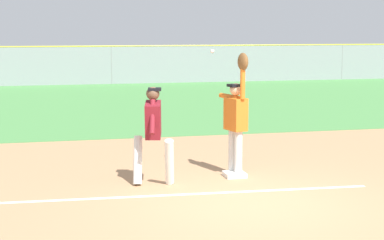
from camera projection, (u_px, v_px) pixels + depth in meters
name	position (u px, v px, depth m)	size (l,w,h in m)	color
ground_plane	(251.00, 204.00, 9.83)	(71.85, 71.85, 0.00)	tan
outfield_grass	(133.00, 102.00, 23.26)	(48.39, 15.32, 0.01)	#4C8C47
chalk_foul_line	(7.00, 203.00, 9.90)	(12.00, 0.10, 0.01)	white
first_base	(235.00, 174.00, 11.65)	(0.38, 0.38, 0.08)	white
fielder	(236.00, 116.00, 11.59)	(0.37, 0.89, 2.28)	silver
runner	(153.00, 129.00, 10.90)	(0.75, 0.84, 1.72)	white
baseball	(212.00, 51.00, 11.72)	(0.07, 0.07, 0.07)	white
outfield_fence	(112.00, 65.00, 30.51)	(48.47, 0.08, 1.87)	#93999E
parked_car_silver	(64.00, 66.00, 34.19)	(4.42, 2.16, 1.25)	#B7B7BC
parked_car_black	(170.00, 64.00, 35.60)	(4.57, 2.46, 1.25)	black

